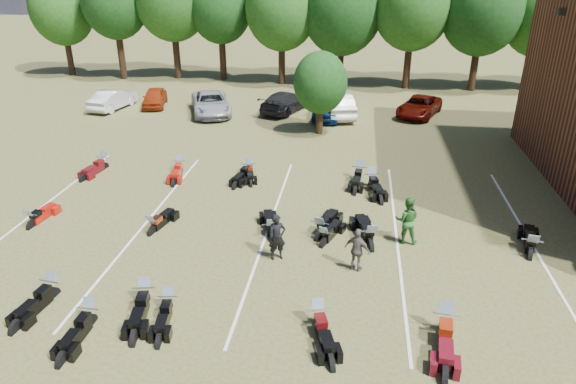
% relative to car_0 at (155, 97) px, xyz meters
% --- Properties ---
extents(ground, '(160.00, 160.00, 0.00)m').
position_rel_car_0_xyz_m(ground, '(14.26, -20.18, -0.64)').
color(ground, brown).
rests_on(ground, ground).
extents(car_0, '(2.31, 3.98, 1.27)m').
position_rel_car_0_xyz_m(car_0, '(0.00, 0.00, 0.00)').
color(car_0, maroon).
rests_on(car_0, ground).
extents(car_1, '(2.12, 4.33, 1.37)m').
position_rel_car_0_xyz_m(car_1, '(-2.65, -1.09, 0.05)').
color(car_1, silver).
rests_on(car_1, ground).
extents(car_2, '(4.11, 5.79, 1.47)m').
position_rel_car_0_xyz_m(car_2, '(4.57, -1.43, 0.10)').
color(car_2, gray).
rests_on(car_2, ground).
extents(car_3, '(3.47, 5.20, 1.40)m').
position_rel_car_0_xyz_m(car_3, '(9.53, -0.16, 0.06)').
color(car_3, black).
rests_on(car_3, ground).
extents(car_4, '(2.13, 4.63, 1.54)m').
position_rel_car_0_xyz_m(car_4, '(12.62, -1.23, 0.13)').
color(car_4, navy).
rests_on(car_4, ground).
extents(car_5, '(2.79, 5.13, 1.60)m').
position_rel_car_0_xyz_m(car_5, '(13.16, -0.85, 0.17)').
color(car_5, '#B8B7B2').
rests_on(car_5, ground).
extents(car_6, '(3.73, 5.13, 1.30)m').
position_rel_car_0_xyz_m(car_6, '(18.66, 0.07, 0.01)').
color(car_6, '#500A04').
rests_on(car_6, ground).
extents(car_7, '(2.76, 5.65, 1.58)m').
position_rel_car_0_xyz_m(car_7, '(26.97, -0.84, 0.15)').
color(car_7, '#353439').
rests_on(car_7, ground).
extents(person_black, '(0.75, 0.64, 1.73)m').
position_rel_car_0_xyz_m(person_black, '(11.95, -19.28, 0.23)').
color(person_black, black).
rests_on(person_black, ground).
extents(person_green, '(0.93, 0.74, 1.84)m').
position_rel_car_0_xyz_m(person_green, '(16.54, -17.48, 0.29)').
color(person_green, '#285F23').
rests_on(person_green, ground).
extents(person_grey, '(1.00, 0.75, 1.58)m').
position_rel_car_0_xyz_m(person_grey, '(14.75, -19.65, 0.15)').
color(person_grey, '#534F47').
rests_on(person_grey, ground).
extents(motorcycle_0, '(0.95, 2.30, 1.24)m').
position_rel_car_0_xyz_m(motorcycle_0, '(5.27, -22.54, -0.64)').
color(motorcycle_0, black).
rests_on(motorcycle_0, ground).
extents(motorcycle_1, '(0.69, 2.15, 1.20)m').
position_rel_car_0_xyz_m(motorcycle_1, '(7.11, -23.62, -0.64)').
color(motorcycle_1, black).
rests_on(motorcycle_1, ground).
extents(motorcycle_2, '(1.15, 2.39, 1.28)m').
position_rel_car_0_xyz_m(motorcycle_2, '(8.34, -22.49, -0.64)').
color(motorcycle_2, black).
rests_on(motorcycle_2, ground).
extents(motorcycle_3, '(0.93, 2.07, 1.11)m').
position_rel_car_0_xyz_m(motorcycle_3, '(9.17, -22.71, -0.64)').
color(motorcycle_3, black).
rests_on(motorcycle_3, ground).
extents(motorcycle_5, '(1.32, 2.33, 1.24)m').
position_rel_car_0_xyz_m(motorcycle_5, '(13.70, -22.79, -0.64)').
color(motorcycle_5, black).
rests_on(motorcycle_5, ground).
extents(motorcycle_6, '(1.11, 2.60, 1.40)m').
position_rel_car_0_xyz_m(motorcycle_6, '(17.28, -22.62, -0.64)').
color(motorcycle_6, '#500B14').
rests_on(motorcycle_6, ground).
extents(motorcycle_7, '(0.85, 2.10, 1.14)m').
position_rel_car_0_xyz_m(motorcycle_7, '(1.90, -18.30, -0.64)').
color(motorcycle_7, '#A0140B').
rests_on(motorcycle_7, ground).
extents(motorcycle_8, '(1.09, 2.15, 1.15)m').
position_rel_car_0_xyz_m(motorcycle_8, '(6.85, -18.12, -0.64)').
color(motorcycle_8, black).
rests_on(motorcycle_8, ground).
extents(motorcycle_9, '(1.31, 2.41, 1.28)m').
position_rel_car_0_xyz_m(motorcycle_9, '(11.52, -17.94, -0.64)').
color(motorcycle_9, black).
rests_on(motorcycle_9, ground).
extents(motorcycle_10, '(1.29, 2.12, 1.12)m').
position_rel_car_0_xyz_m(motorcycle_10, '(13.53, -18.13, -0.64)').
color(motorcycle_10, black).
rests_on(motorcycle_10, ground).
extents(motorcycle_11, '(1.42, 2.48, 1.32)m').
position_rel_car_0_xyz_m(motorcycle_11, '(13.32, -17.61, -0.64)').
color(motorcycle_11, black).
rests_on(motorcycle_11, ground).
extents(motorcycle_12, '(1.42, 2.65, 1.41)m').
position_rel_car_0_xyz_m(motorcycle_12, '(15.23, -18.09, -0.64)').
color(motorcycle_12, black).
rests_on(motorcycle_12, ground).
extents(motorcycle_13, '(1.23, 2.46, 1.31)m').
position_rel_car_0_xyz_m(motorcycle_13, '(20.91, -17.93, -0.64)').
color(motorcycle_13, black).
rests_on(motorcycle_13, ground).
extents(motorcycle_14, '(1.08, 2.32, 1.24)m').
position_rel_car_0_xyz_m(motorcycle_14, '(1.89, -12.00, -0.64)').
color(motorcycle_14, '#4B0A10').
rests_on(motorcycle_14, ground).
extents(motorcycle_15, '(1.00, 2.30, 1.24)m').
position_rel_car_0_xyz_m(motorcycle_15, '(5.90, -11.94, -0.64)').
color(motorcycle_15, maroon).
rests_on(motorcycle_15, ground).
extents(motorcycle_16, '(1.04, 2.25, 1.21)m').
position_rel_car_0_xyz_m(motorcycle_16, '(9.32, -11.92, -0.64)').
color(motorcycle_16, black).
rests_on(motorcycle_16, ground).
extents(motorcycle_17, '(1.11, 2.09, 1.11)m').
position_rel_car_0_xyz_m(motorcycle_17, '(9.37, -11.68, -0.64)').
color(motorcycle_17, black).
rests_on(motorcycle_17, ground).
extents(motorcycle_18, '(1.25, 2.49, 1.33)m').
position_rel_car_0_xyz_m(motorcycle_18, '(15.35, -12.46, -0.64)').
color(motorcycle_18, black).
rests_on(motorcycle_18, ground).
extents(motorcycle_19, '(0.95, 2.40, 1.31)m').
position_rel_car_0_xyz_m(motorcycle_19, '(14.75, -11.63, -0.64)').
color(motorcycle_19, black).
rests_on(motorcycle_19, ground).
extents(tree_line, '(56.00, 6.00, 9.79)m').
position_rel_car_0_xyz_m(tree_line, '(13.26, 8.82, 5.68)').
color(tree_line, black).
rests_on(tree_line, ground).
extents(young_tree_midfield, '(3.20, 3.20, 4.70)m').
position_rel_car_0_xyz_m(young_tree_midfield, '(12.26, -4.68, 2.46)').
color(young_tree_midfield, black).
rests_on(young_tree_midfield, ground).
extents(parking_lines, '(20.10, 14.00, 0.01)m').
position_rel_car_0_xyz_m(parking_lines, '(11.26, -17.18, -0.63)').
color(parking_lines, silver).
rests_on(parking_lines, ground).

